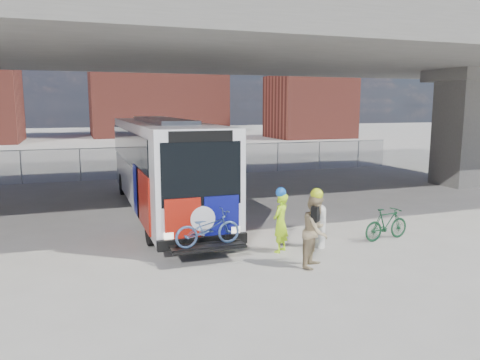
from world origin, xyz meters
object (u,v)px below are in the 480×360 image
bus (162,159)px  bike_parked (387,224)px  cyclist_tan (316,230)px  bollard (320,225)px  cyclist_hivis (280,221)px

bus → bike_parked: size_ratio=7.64×
cyclist_tan → bike_parked: (3.29, 1.44, -0.47)m
bus → bollard: (3.50, -6.32, -1.41)m
bollard → cyclist_hivis: 1.29m
bollard → bike_parked: size_ratio=0.76×
cyclist_tan → cyclist_hivis: bearing=60.2°
cyclist_tan → bus: bearing=64.9°
cyclist_tan → bike_parked: size_ratio=1.23×
bus → cyclist_tan: (2.58, -7.76, -1.12)m
cyclist_hivis → bus: bearing=-110.8°
bollard → cyclist_tan: bearing=-122.7°
cyclist_tan → bike_parked: bearing=-19.9°
cyclist_hivis → bike_parked: size_ratio=1.11×
bus → bollard: bearing=-61.0°
cyclist_hivis → cyclist_tan: (0.35, -1.44, 0.07)m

